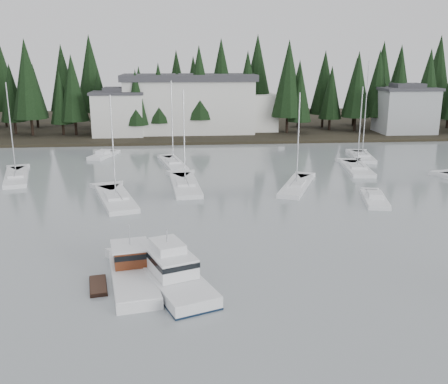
% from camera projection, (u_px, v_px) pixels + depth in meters
% --- Properties ---
extents(far_shore_land, '(240.00, 54.00, 1.00)m').
position_uv_depth(far_shore_land, '(211.00, 124.00, 111.39)').
color(far_shore_land, black).
rests_on(far_shore_land, ground).
extents(conifer_treeline, '(200.00, 22.00, 20.00)m').
position_uv_depth(conifer_treeline, '(214.00, 131.00, 100.82)').
color(conifer_treeline, black).
rests_on(conifer_treeline, ground).
extents(house_west, '(9.54, 7.42, 8.75)m').
position_uv_depth(house_west, '(119.00, 113.00, 91.34)').
color(house_west, silver).
rests_on(house_west, ground).
extents(house_east_a, '(10.60, 8.48, 9.25)m').
position_uv_depth(house_east_a, '(405.00, 109.00, 94.89)').
color(house_east_a, '#999EA0').
rests_on(house_east_a, ground).
extents(harbor_inn, '(29.50, 11.50, 10.90)m').
position_uv_depth(harbor_inn, '(200.00, 104.00, 95.53)').
color(harbor_inn, silver).
rests_on(harbor_inn, ground).
extents(lobster_boat_brown, '(5.17, 8.64, 4.09)m').
position_uv_depth(lobster_boat_brown, '(131.00, 274.00, 33.47)').
color(lobster_boat_brown, white).
rests_on(lobster_boat_brown, ground).
extents(cabin_cruiser_center, '(6.38, 10.29, 4.23)m').
position_uv_depth(cabin_cruiser_center, '(170.00, 273.00, 33.35)').
color(cabin_cruiser_center, white).
rests_on(cabin_cruiser_center, ground).
extents(sailboat_1, '(5.76, 10.83, 11.48)m').
position_uv_depth(sailboat_1, '(116.00, 200.00, 52.17)').
color(sailboat_1, white).
rests_on(sailboat_1, ground).
extents(sailboat_2, '(5.25, 10.88, 12.24)m').
position_uv_depth(sailboat_2, '(16.00, 178.00, 61.57)').
color(sailboat_2, white).
rests_on(sailboat_2, ground).
extents(sailboat_3, '(4.26, 9.70, 12.03)m').
position_uv_depth(sailboat_3, '(173.00, 165.00, 69.27)').
color(sailboat_3, white).
rests_on(sailboat_3, ground).
extents(sailboat_4, '(4.05, 9.45, 11.45)m').
position_uv_depth(sailboat_4, '(357.00, 170.00, 66.13)').
color(sailboat_4, white).
rests_on(sailboat_4, ground).
extents(sailboat_5, '(4.08, 8.54, 14.58)m').
position_uv_depth(sailboat_5, '(362.00, 158.00, 73.88)').
color(sailboat_5, white).
rests_on(sailboat_5, ground).
extents(sailboat_6, '(3.82, 11.07, 11.62)m').
position_uv_depth(sailboat_6, '(185.00, 187.00, 57.71)').
color(sailboat_6, white).
rests_on(sailboat_6, ground).
extents(sailboat_9, '(6.30, 10.41, 11.36)m').
position_uv_depth(sailboat_9, '(296.00, 187.00, 57.34)').
color(sailboat_9, white).
rests_on(sailboat_9, ground).
extents(runabout_1, '(3.57, 6.80, 1.42)m').
position_uv_depth(runabout_1, '(375.00, 200.00, 51.91)').
color(runabout_1, white).
rests_on(runabout_1, ground).
extents(runabout_3, '(4.09, 6.46, 1.42)m').
position_uv_depth(runabout_3, '(103.00, 156.00, 74.98)').
color(runabout_3, white).
rests_on(runabout_3, ground).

